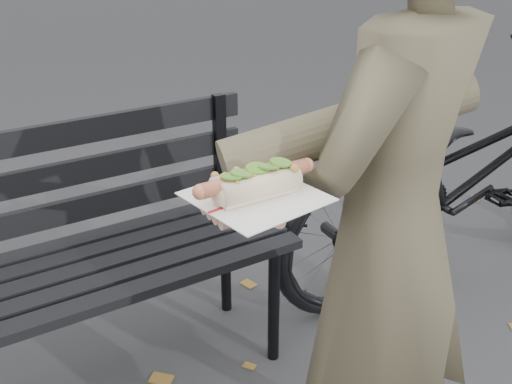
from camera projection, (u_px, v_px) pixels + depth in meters
park_bench at (40, 254)px, 1.78m from camera, size 1.50×0.44×0.88m
bicycle at (469, 172)px, 2.45m from camera, size 1.87×0.79×0.96m
person at (388, 239)px, 1.31m from camera, size 0.68×0.56×1.60m
held_hotdog at (328, 141)px, 1.09m from camera, size 0.62×0.30×0.20m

